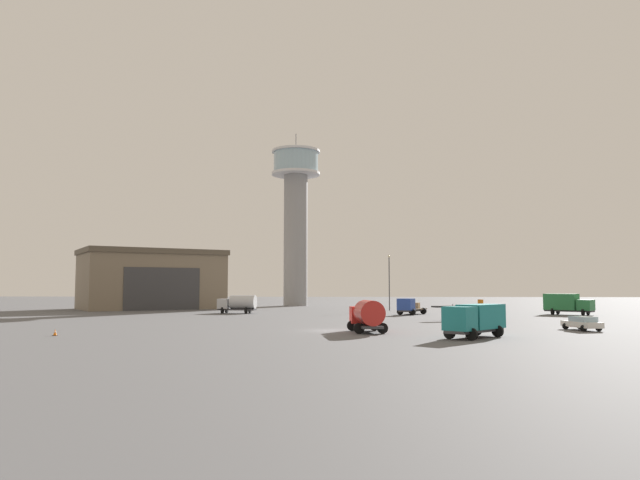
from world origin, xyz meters
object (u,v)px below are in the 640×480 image
truck_box_green (567,303)px  light_post_east (389,278)px  car_white (582,323)px  truck_fuel_tanker_red (367,315)px  traffic_cone_near_right (55,332)px  control_tower (296,208)px  truck_box_teal (475,319)px  airplane_black (467,310)px  truck_fuel_tanker_silver (238,303)px  truck_flatbed_blue (409,307)px  traffic_cone_near_left (360,321)px

truck_box_green → light_post_east: size_ratio=0.69×
car_white → truck_fuel_tanker_red: bearing=87.2°
light_post_east → traffic_cone_near_right: (-32.12, -57.92, -5.63)m
control_tower → truck_box_teal: size_ratio=6.07×
airplane_black → truck_fuel_tanker_silver: bearing=37.2°
truck_flatbed_blue → truck_fuel_tanker_red: bearing=17.3°
control_tower → traffic_cone_near_right: (-12.05, -84.11, -22.22)m
traffic_cone_near_right → car_white: bearing=11.3°
airplane_black → truck_box_green: bearing=-72.0°
truck_fuel_tanker_silver → traffic_cone_near_right: bearing=87.4°
truck_fuel_tanker_silver → car_white: truck_fuel_tanker_silver is taller
truck_fuel_tanker_red → car_white: (21.17, 4.13, -0.92)m
traffic_cone_near_right → truck_box_teal: bearing=0.5°
truck_fuel_tanker_silver → light_post_east: bearing=-146.5°
airplane_black → light_post_east: light_post_east is taller
car_white → traffic_cone_near_right: bearing=87.4°
traffic_cone_near_right → truck_fuel_tanker_red: bearing=11.4°
truck_box_teal → car_white: size_ratio=1.37×
truck_box_green → traffic_cone_near_left: truck_box_green is taller
control_tower → truck_box_teal: 89.76m
truck_flatbed_blue → car_white: truck_flatbed_blue is taller
truck_box_teal → light_post_east: 57.96m
truck_fuel_tanker_red → truck_box_green: bearing=-50.2°
traffic_cone_near_left → truck_box_teal: bearing=-63.0°
control_tower → airplane_black: bearing=-63.7°
truck_fuel_tanker_silver → traffic_cone_near_left: truck_fuel_tanker_silver is taller
truck_box_green → traffic_cone_near_right: bearing=-104.7°
airplane_black → traffic_cone_near_left: airplane_black is taller
truck_fuel_tanker_silver → traffic_cone_near_right: size_ratio=10.82×
truck_fuel_tanker_red → traffic_cone_near_left: bearing=-7.5°
car_white → traffic_cone_near_left: bearing=52.3°
truck_flatbed_blue → truck_box_teal: 41.54m
control_tower → traffic_cone_near_left: size_ratio=58.53×
airplane_black → traffic_cone_near_right: airplane_black is taller
airplane_black → car_white: 18.92m
car_white → light_post_east: bearing=5.0°
truck_fuel_tanker_red → truck_fuel_tanker_silver: bearing=16.8°
truck_box_green → traffic_cone_near_left: 39.91m
control_tower → light_post_east: 36.93m
truck_fuel_tanker_silver → truck_box_green: truck_box_green is taller
airplane_black → car_white: airplane_black is taller
truck_box_green → light_post_east: bearing=-170.0°
car_white → traffic_cone_near_right: (-48.60, -9.68, -0.45)m
control_tower → light_post_east: control_tower is taller
airplane_black → traffic_cone_near_left: size_ratio=13.09×
airplane_black → car_white: (8.19, -17.05, -0.53)m
truck_fuel_tanker_silver → control_tower: bearing=-91.2°
control_tower → truck_fuel_tanker_red: 82.73m
light_post_east → truck_box_green: bearing=-28.9°
traffic_cone_near_right → airplane_black: bearing=33.5°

